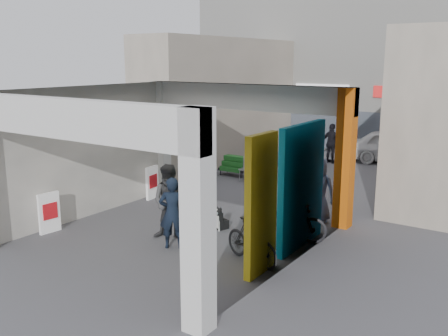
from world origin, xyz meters
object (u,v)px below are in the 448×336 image
Objects in this scene: man_back_turned at (170,202)px; man_with_dog at (172,213)px; bicycle_front at (287,220)px; white_van at (396,147)px; produce_stand at (234,168)px; cafe_set at (263,172)px; man_crates at (332,143)px; man_elderly at (319,190)px; bicycle_rear at (252,241)px; border_collie at (220,220)px.

man_with_dog is at bearing -70.78° from man_back_turned.
white_van is (-0.45, 10.53, 0.19)m from bicycle_front.
produce_stand is 7.33m from man_with_dog.
cafe_set is at bearing -3.76° from produce_stand.
man_back_turned is 0.45× the size of white_van.
man_crates is at bearing 61.76° from produce_stand.
man_crates reaches higher than bicycle_front.
bicycle_rear is (-0.03, -3.28, -0.39)m from man_elderly.
cafe_set is 0.77× the size of man_back_turned.
man_elderly is 1.10× the size of bicycle_rear.
bicycle_rear is at bearing -56.19° from produce_stand.
man_elderly reaches higher than man_crates.
man_elderly reaches higher than produce_stand.
cafe_set is 0.74× the size of bicycle_front.
bicycle_front is 0.47× the size of white_van.
man_elderly is at bearing 67.75° from border_collie.
man_elderly is 1.72m from bicycle_front.
produce_stand is 4.66m from man_crates.
man_back_turned is 10.48m from man_crates.
white_van is (4.24, 5.63, 0.40)m from produce_stand.
produce_stand is 0.68× the size of bicycle_rear.
man_back_turned is 2.76m from bicycle_front.
border_collie is 2.19m from bicycle_rear.
man_with_dog reaches higher than cafe_set.
man_with_dog is at bearing 116.26° from bicycle_rear.
man_back_turned is 3.90m from man_elderly.
produce_stand is 6.78m from man_back_turned.
white_van reaches higher than bicycle_front.
border_collie is 0.37× the size of man_with_dog.
man_elderly reaches higher than man_with_dog.
man_back_turned is at bearing -134.03° from man_elderly.
man_elderly is at bearing -42.37° from cafe_set.
man_with_dog is 1.05× the size of bicycle_rear.
border_collie is 2.70m from man_elderly.
border_collie is 9.38m from man_crates.
cafe_set is 0.81× the size of man_elderly.
bicycle_rear reaches higher than border_collie.
bicycle_rear is at bearing 152.19° from man_with_dog.
man_elderly is 3.30m from bicycle_rear.
produce_stand is 8.01m from bicycle_rear.
man_back_turned is 1.15× the size of bicycle_rear.
man_back_turned reaches higher than man_with_dog.
bicycle_rear is at bearing -18.01° from border_collie.
man_elderly is (4.72, -3.21, 0.58)m from produce_stand.
man_crates is 0.41× the size of white_van.
bicycle_front is 1.19× the size of bicycle_rear.
man_crates is at bearing 102.98° from man_elderly.
man_back_turned is at bearing 158.20° from white_van.
white_van is at bearing 86.14° from man_elderly.
border_collie is (2.97, -5.17, -0.04)m from produce_stand.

